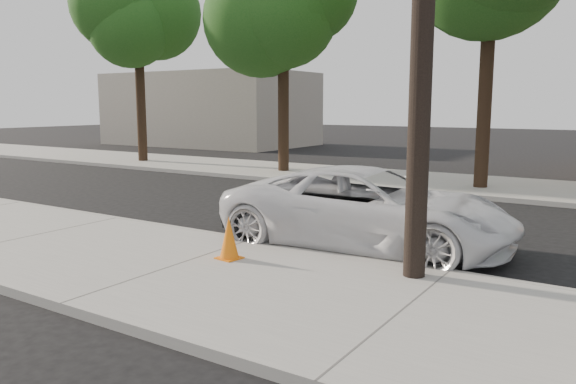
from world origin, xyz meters
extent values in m
plane|color=black|center=(0.00, 0.00, 0.00)|extent=(120.00, 120.00, 0.00)
cube|color=gray|center=(0.00, -4.30, 0.07)|extent=(90.00, 4.40, 0.15)
cube|color=gray|center=(0.00, 8.50, 0.07)|extent=(90.00, 5.00, 0.15)
cube|color=#9E9B93|center=(0.00, -2.10, 0.07)|extent=(90.00, 0.12, 0.16)
cube|color=gray|center=(-20.00, 20.00, 2.50)|extent=(14.00, 8.00, 5.00)
cylinder|color=black|center=(-14.00, 8.00, 2.40)|extent=(0.44, 0.44, 4.50)
sphere|color=#154A15|center=(-14.00, 8.00, 6.15)|extent=(4.50, 4.50, 4.50)
sphere|color=#154A15|center=(-13.40, 7.55, 7.35)|extent=(3.60, 3.60, 3.60)
cylinder|color=black|center=(-6.00, 8.20, 2.28)|extent=(0.44, 0.44, 4.25)
sphere|color=#154A15|center=(-6.00, 8.20, 5.80)|extent=(4.20, 4.20, 4.20)
cylinder|color=black|center=(2.00, 7.80, 2.53)|extent=(0.44, 0.44, 4.75)
imported|color=silver|center=(1.99, -0.97, 0.80)|extent=(5.91, 3.00, 1.60)
cube|color=orange|center=(0.52, -3.49, 0.16)|extent=(0.44, 0.44, 0.02)
cone|color=orange|center=(0.52, -3.49, 0.53)|extent=(0.39, 0.39, 0.75)
camera|label=1|loc=(6.55, -10.96, 2.82)|focal=35.00mm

